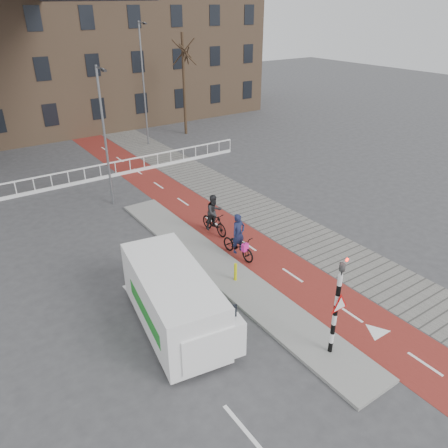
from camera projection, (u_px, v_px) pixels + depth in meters
ground at (300, 314)px, 15.67m from camera, size 120.00×120.00×0.00m
bike_lane at (192, 208)px, 23.76m from camera, size 2.50×60.00×0.01m
sidewalk at (234, 196)px, 25.18m from camera, size 3.00×60.00×0.01m
curb_island at (221, 269)px, 18.22m from camera, size 1.80×16.00×0.12m
traffic_signal at (337, 304)px, 12.98m from camera, size 0.80×0.80×3.68m
bollard at (235, 272)px, 17.23m from camera, size 0.12×0.12×0.75m
cyclist_near at (238, 243)px, 18.93m from camera, size 0.83×1.99×2.02m
cyclist_far at (214, 218)px, 20.83m from camera, size 0.88×1.87×1.97m
van at (173, 299)px, 14.55m from camera, size 2.83×5.39×2.21m
railing at (35, 188)px, 25.46m from camera, size 28.00×0.10×0.99m
tree_right at (184, 85)px, 35.49m from camera, size 0.23×0.23×7.99m
streetlight_near at (105, 139)px, 22.65m from camera, size 0.12×0.12×7.32m
streetlight_right at (144, 86)px, 32.48m from camera, size 0.12×0.12×8.87m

